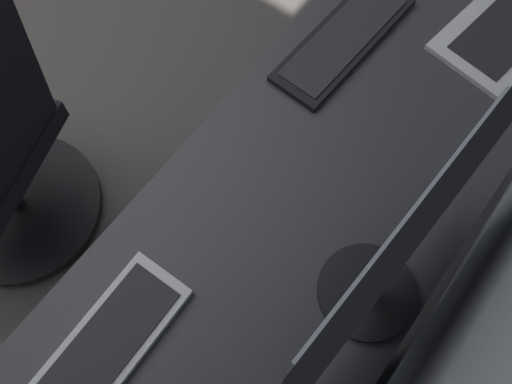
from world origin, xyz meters
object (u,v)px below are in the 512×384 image
(drawer_pedestal, at_px, (238,352))
(keyboard_main, at_px, (96,359))
(keyboard_spare, at_px, (344,39))
(monitor_secondary, at_px, (394,254))

(drawer_pedestal, bearing_deg, keyboard_main, -39.58)
(drawer_pedestal, xyz_separation_m, keyboard_main, (0.20, -0.17, 0.39))
(keyboard_main, xyz_separation_m, keyboard_spare, (-0.92, -0.04, 0.00))
(keyboard_main, bearing_deg, keyboard_spare, -177.78)
(monitor_secondary, bearing_deg, keyboard_spare, -142.77)
(monitor_secondary, bearing_deg, keyboard_main, -39.16)
(keyboard_spare, bearing_deg, keyboard_main, 2.22)
(drawer_pedestal, relative_size, monitor_secondary, 1.25)
(monitor_secondary, distance_m, keyboard_main, 0.59)
(drawer_pedestal, distance_m, monitor_secondary, 0.70)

